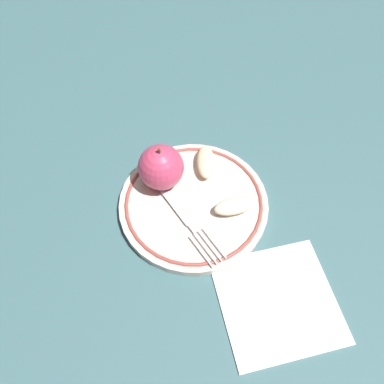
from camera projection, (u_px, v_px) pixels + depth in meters
The scene contains 7 objects.
ground_plane at pixel (202, 201), 0.61m from camera, with size 2.00×2.00×0.00m, color #385C61.
plate at pixel (192, 202), 0.60m from camera, with size 0.24×0.24×0.02m.
apple_red_whole at pixel (161, 167), 0.58m from camera, with size 0.07×0.07×0.08m.
apple_slice_front at pixel (235, 206), 0.58m from camera, with size 0.07×0.03×0.02m, color #F5E7C6.
apple_slice_back at pixel (206, 162), 0.62m from camera, with size 0.07×0.03×0.02m, color beige.
fork at pixel (185, 218), 0.57m from camera, with size 0.03×0.17×0.00m.
napkin_folded at pixel (278, 301), 0.52m from camera, with size 0.16×0.16×0.01m, color white.
Camera 1 is at (0.21, 0.24, 0.52)m, focal length 35.00 mm.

